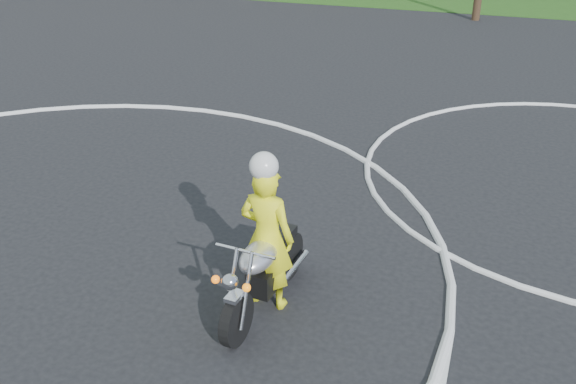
% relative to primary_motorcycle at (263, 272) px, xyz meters
% --- Properties ---
extents(course_markings, '(19.05, 19.05, 0.12)m').
position_rel_primary_motorcycle_xyz_m(course_markings, '(-1.62, 1.63, -0.53)').
color(course_markings, silver).
rests_on(course_markings, ground).
extents(primary_motorcycle, '(0.73, 2.10, 1.10)m').
position_rel_primary_motorcycle_xyz_m(primary_motorcycle, '(0.00, 0.00, 0.00)').
color(primary_motorcycle, black).
rests_on(primary_motorcycle, ground).
extents(rider_primary_grp, '(0.71, 0.50, 2.05)m').
position_rel_primary_motorcycle_xyz_m(rider_primary_grp, '(-0.00, 0.14, 0.45)').
color(rider_primary_grp, '#FFFE1A').
rests_on(rider_primary_grp, ground).
extents(traffic_cones, '(16.72, 11.23, 0.30)m').
position_rel_primary_motorcycle_xyz_m(traffic_cones, '(0.84, -0.12, -0.40)').
color(traffic_cones, '#DB430B').
rests_on(traffic_cones, ground).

